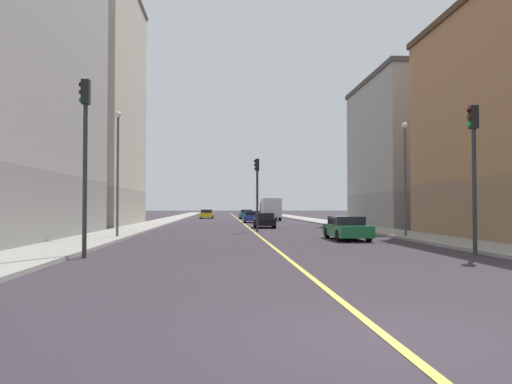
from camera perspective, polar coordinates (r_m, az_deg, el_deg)
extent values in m
plane|color=#362E36|center=(7.75, 14.57, -15.69)|extent=(400.00, 400.00, 0.00)
cube|color=#9E9B93|center=(57.37, 7.84, -3.41)|extent=(3.17, 168.00, 0.15)
cube|color=#9E9B93|center=(56.59, -11.04, -3.42)|extent=(3.17, 168.00, 0.15)
cube|color=#E5D14C|center=(56.21, -1.54, -3.53)|extent=(0.16, 154.00, 0.01)
cube|color=gray|center=(48.30, 17.26, -1.96)|extent=(8.35, 14.22, 3.07)
cube|color=#9E9993|center=(48.70, 17.20, 5.83)|extent=(8.35, 14.22, 10.13)
cube|color=#474442|center=(49.65, 17.15, 11.87)|extent=(8.65, 14.52, 0.40)
cube|color=#9D9688|center=(50.49, -18.56, -1.70)|extent=(8.35, 16.64, 3.47)
cube|color=#BCB29E|center=(51.75, -18.45, 11.16)|extent=(8.35, 16.64, 19.58)
cylinder|color=#2D2D2D|center=(21.01, 23.61, 0.02)|extent=(0.16, 0.16, 4.88)
cube|color=black|center=(21.29, 23.52, 7.82)|extent=(0.28, 0.32, 0.90)
sphere|color=#320404|center=(21.26, 23.13, 8.56)|extent=(0.20, 0.20, 0.20)
sphere|color=#352204|center=(21.21, 23.14, 7.82)|extent=(0.20, 0.20, 0.20)
sphere|color=green|center=(21.17, 23.14, 7.07)|extent=(0.20, 0.20, 0.20)
cylinder|color=#2D2D2D|center=(19.30, -18.90, 1.22)|extent=(0.16, 0.16, 5.63)
cube|color=black|center=(19.72, -18.82, 10.73)|extent=(0.28, 0.32, 0.90)
sphere|color=#320404|center=(19.82, -19.27, 11.47)|extent=(0.20, 0.20, 0.20)
sphere|color=#352204|center=(19.76, -19.27, 10.68)|extent=(0.20, 0.20, 0.20)
sphere|color=green|center=(19.70, -19.28, 9.89)|extent=(0.20, 0.20, 0.20)
cylinder|color=#2D2D2D|center=(37.07, 0.14, -1.05)|extent=(0.16, 0.16, 4.50)
cube|color=black|center=(37.19, 0.14, 3.11)|extent=(0.28, 0.32, 0.90)
sphere|color=#320404|center=(37.20, -0.10, 3.53)|extent=(0.20, 0.20, 0.20)
sphere|color=#352204|center=(37.18, -0.10, 3.10)|extent=(0.20, 0.20, 0.20)
sphere|color=green|center=(37.16, -0.10, 2.67)|extent=(0.20, 0.20, 0.20)
cylinder|color=#4C4C51|center=(30.51, 16.63, 1.12)|extent=(0.14, 0.14, 6.32)
sphere|color=#EAEACC|center=(30.84, 16.58, 7.28)|extent=(0.36, 0.36, 0.36)
cylinder|color=#4C4C51|center=(29.93, -15.48, 1.71)|extent=(0.14, 0.14, 6.88)
sphere|color=#EAEACC|center=(30.34, -15.43, 8.49)|extent=(0.36, 0.36, 0.36)
cube|color=#196670|center=(74.33, -1.12, -2.64)|extent=(1.95, 4.63, 0.67)
cube|color=black|center=(74.51, -1.13, -2.20)|extent=(1.67, 2.19, 0.47)
cylinder|color=black|center=(75.69, -1.83, -2.80)|extent=(0.24, 0.65, 0.64)
cylinder|color=black|center=(75.82, -0.57, -2.79)|extent=(0.24, 0.65, 0.64)
cylinder|color=black|center=(72.86, -1.69, -2.84)|extent=(0.24, 0.65, 0.64)
cylinder|color=black|center=(72.99, -0.38, -2.84)|extent=(0.24, 0.65, 0.64)
cube|color=black|center=(43.77, 0.96, -3.40)|extent=(2.00, 4.48, 0.61)
cube|color=black|center=(43.70, 0.96, -2.70)|extent=(1.67, 1.94, 0.46)
cylinder|color=black|center=(45.11, -0.16, -3.60)|extent=(0.25, 0.65, 0.64)
cylinder|color=black|center=(45.18, 1.93, -3.60)|extent=(0.25, 0.65, 0.64)
cylinder|color=black|center=(42.38, -0.08, -3.73)|extent=(0.25, 0.65, 0.64)
cylinder|color=black|center=(42.45, 2.15, -3.73)|extent=(0.25, 0.65, 0.64)
cube|color=#23389E|center=(57.10, -0.42, -2.98)|extent=(1.98, 4.22, 0.62)
cube|color=black|center=(57.17, -0.42, -2.42)|extent=(1.70, 2.22, 0.48)
cylinder|color=black|center=(58.38, -1.29, -3.15)|extent=(0.24, 0.65, 0.64)
cylinder|color=black|center=(58.43, 0.37, -3.15)|extent=(0.24, 0.65, 0.64)
cylinder|color=black|center=(55.80, -1.25, -3.22)|extent=(0.24, 0.65, 0.64)
cylinder|color=black|center=(55.85, 0.49, -3.22)|extent=(0.24, 0.65, 0.64)
cube|color=#1E6B38|center=(28.54, 10.30, -4.31)|extent=(1.83, 4.58, 0.62)
cube|color=black|center=(28.69, 10.21, -3.21)|extent=(1.60, 2.36, 0.47)
cylinder|color=black|center=(29.74, 8.08, -4.62)|extent=(0.22, 0.64, 0.64)
cylinder|color=black|center=(30.13, 11.15, -4.57)|extent=(0.22, 0.64, 0.64)
cylinder|color=black|center=(26.98, 9.37, -4.93)|extent=(0.22, 0.64, 0.64)
cylinder|color=black|center=(27.42, 12.72, -4.85)|extent=(0.22, 0.64, 0.64)
cube|color=gold|center=(76.38, -5.62, -2.62)|extent=(2.02, 4.50, 0.62)
cube|color=black|center=(76.44, -5.62, -2.19)|extent=(1.72, 2.22, 0.52)
cylinder|color=black|center=(77.82, -6.19, -2.75)|extent=(0.24, 0.65, 0.64)
cylinder|color=black|center=(77.71, -4.93, -2.76)|extent=(0.24, 0.65, 0.64)
cylinder|color=black|center=(75.07, -6.34, -2.80)|extent=(0.24, 0.65, 0.64)
cylinder|color=black|center=(74.96, -5.03, -2.80)|extent=(0.24, 0.65, 0.64)
cube|color=maroon|center=(68.29, 1.42, -2.03)|extent=(2.25, 2.01, 2.08)
cube|color=silver|center=(64.50, 1.73, -1.82)|extent=(2.25, 4.73, 2.41)
cylinder|color=black|center=(67.86, 0.59, -2.82)|extent=(0.30, 0.90, 0.90)
cylinder|color=black|center=(68.05, 2.31, -2.82)|extent=(0.30, 0.90, 0.90)
cylinder|color=black|center=(63.43, 0.91, -2.91)|extent=(0.30, 0.90, 0.90)
cylinder|color=black|center=(63.63, 2.74, -2.90)|extent=(0.30, 0.90, 0.90)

